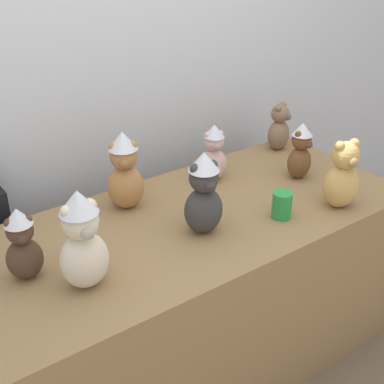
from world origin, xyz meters
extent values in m
cube|color=silver|center=(0.00, 0.90, 1.30)|extent=(7.00, 0.08, 2.60)
cube|color=olive|center=(0.00, 0.25, 0.40)|extent=(1.84, 0.80, 0.80)
ellipsoid|color=brown|center=(0.61, 0.26, 0.87)|extent=(0.13, 0.12, 0.15)
sphere|color=brown|center=(0.61, 0.26, 0.98)|extent=(0.09, 0.09, 0.09)
sphere|color=brown|center=(0.58, 0.26, 1.02)|extent=(0.03, 0.03, 0.03)
sphere|color=brown|center=(0.63, 0.27, 1.02)|extent=(0.03, 0.03, 0.03)
sphere|color=brown|center=(0.61, 0.23, 0.97)|extent=(0.04, 0.04, 0.04)
cone|color=silver|center=(0.61, 0.26, 1.03)|extent=(0.09, 0.09, 0.06)
ellipsoid|color=#4C3323|center=(-0.67, 0.26, 0.87)|extent=(0.14, 0.12, 0.15)
sphere|color=#4C3323|center=(-0.67, 0.26, 0.98)|extent=(0.09, 0.09, 0.09)
sphere|color=#4C3323|center=(-0.70, 0.27, 1.02)|extent=(0.03, 0.03, 0.03)
sphere|color=#4C3323|center=(-0.64, 0.26, 1.02)|extent=(0.03, 0.03, 0.03)
sphere|color=#412E23|center=(-0.68, 0.23, 0.97)|extent=(0.04, 0.04, 0.04)
cone|color=silver|center=(-0.67, 0.26, 1.04)|extent=(0.09, 0.09, 0.06)
ellipsoid|color=#B27A42|center=(-0.17, 0.48, 0.89)|extent=(0.19, 0.18, 0.19)
sphere|color=#B27A42|center=(-0.17, 0.48, 1.03)|extent=(0.11, 0.11, 0.11)
sphere|color=#B27A42|center=(-0.20, 0.50, 1.07)|extent=(0.04, 0.04, 0.04)
sphere|color=#B27A42|center=(-0.14, 0.47, 1.07)|extent=(0.04, 0.04, 0.04)
sphere|color=olive|center=(-0.19, 0.44, 1.02)|extent=(0.05, 0.05, 0.05)
cone|color=silver|center=(-0.17, 0.48, 1.10)|extent=(0.12, 0.12, 0.07)
ellipsoid|color=tan|center=(0.55, -0.02, 0.89)|extent=(0.18, 0.16, 0.19)
sphere|color=tan|center=(0.55, -0.02, 1.03)|extent=(0.11, 0.11, 0.11)
sphere|color=tan|center=(0.52, -0.01, 1.07)|extent=(0.04, 0.04, 0.04)
sphere|color=tan|center=(0.59, -0.03, 1.07)|extent=(0.04, 0.04, 0.04)
sphere|color=olive|center=(0.54, -0.07, 1.02)|extent=(0.05, 0.05, 0.05)
ellipsoid|color=beige|center=(0.28, 0.48, 0.87)|extent=(0.14, 0.13, 0.15)
sphere|color=beige|center=(0.28, 0.48, 0.98)|extent=(0.09, 0.09, 0.09)
sphere|color=beige|center=(0.25, 0.48, 1.02)|extent=(0.03, 0.03, 0.03)
sphere|color=beige|center=(0.31, 0.47, 1.02)|extent=(0.03, 0.03, 0.03)
sphere|color=#A88783|center=(0.27, 0.44, 0.97)|extent=(0.04, 0.04, 0.04)
cone|color=silver|center=(0.28, 0.48, 1.03)|extent=(0.09, 0.09, 0.06)
ellipsoid|color=#383533|center=(-0.02, 0.15, 0.89)|extent=(0.17, 0.15, 0.19)
sphere|color=#383533|center=(-0.02, 0.15, 1.03)|extent=(0.11, 0.11, 0.11)
sphere|color=#383533|center=(-0.05, 0.15, 1.07)|extent=(0.04, 0.04, 0.04)
sphere|color=#383533|center=(0.02, 0.15, 1.07)|extent=(0.04, 0.04, 0.04)
sphere|color=#32302E|center=(-0.02, 0.10, 1.02)|extent=(0.05, 0.05, 0.05)
cone|color=silver|center=(-0.02, 0.15, 1.09)|extent=(0.12, 0.12, 0.07)
ellipsoid|color=beige|center=(-0.52, 0.11, 0.90)|extent=(0.16, 0.14, 0.20)
sphere|color=beige|center=(-0.52, 0.11, 1.04)|extent=(0.12, 0.12, 0.12)
sphere|color=beige|center=(-0.56, 0.11, 1.09)|extent=(0.04, 0.04, 0.04)
sphere|color=beige|center=(-0.49, 0.11, 1.09)|extent=(0.04, 0.04, 0.04)
sphere|color=#ABA08A|center=(-0.52, 0.06, 1.03)|extent=(0.05, 0.05, 0.05)
cone|color=silver|center=(-0.52, 0.11, 1.11)|extent=(0.12, 0.12, 0.08)
ellipsoid|color=#7F6047|center=(0.75, 0.55, 0.87)|extent=(0.16, 0.15, 0.15)
sphere|color=#7F6047|center=(0.75, 0.55, 0.99)|extent=(0.09, 0.09, 0.09)
sphere|color=#7F6047|center=(0.73, 0.54, 1.02)|extent=(0.03, 0.03, 0.03)
sphere|color=#7F6047|center=(0.78, 0.56, 1.02)|extent=(0.03, 0.03, 0.03)
sphere|color=brown|center=(0.77, 0.52, 0.98)|extent=(0.04, 0.04, 0.04)
cylinder|color=#238C3D|center=(0.30, 0.05, 0.85)|extent=(0.08, 0.08, 0.11)
camera|label=1|loc=(-1.04, -1.21, 1.90)|focal=49.31mm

